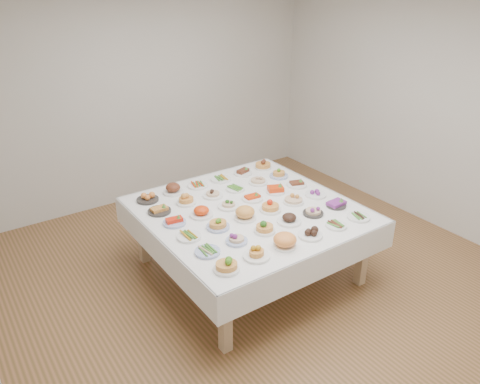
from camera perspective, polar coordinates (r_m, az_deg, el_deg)
room_envelope at (r=4.23m, az=2.52°, el=10.56°), size 5.02×5.02×2.81m
display_table at (r=4.72m, az=1.04°, el=-2.85°), size 2.02×2.02×0.75m
dish_0 at (r=3.75m, az=-1.66°, el=-8.68°), size 0.23×0.23×0.14m
dish_1 at (r=3.91m, az=2.03°, el=-7.33°), size 0.22×0.22×0.12m
dish_2 at (r=4.06m, az=5.50°, el=-5.92°), size 0.20×0.20×0.13m
dish_3 at (r=4.25m, az=8.58°, el=-4.90°), size 0.22×0.22×0.10m
dish_4 at (r=4.45m, az=11.64°, el=-3.96°), size 0.20×0.20×0.05m
dish_5 at (r=4.65m, az=14.25°, el=-2.92°), size 0.22×0.22×0.05m
dish_6 at (r=3.99m, az=-3.99°, el=-7.18°), size 0.22×0.22×0.05m
dish_7 at (r=4.11m, az=-0.42°, el=-5.57°), size 0.19×0.19×0.11m
dish_8 at (r=4.27m, az=3.03°, el=-4.18°), size 0.20×0.19×0.13m
dish_9 at (r=4.44m, az=6.02°, el=-3.14°), size 0.23×0.23×0.12m
dish_10 at (r=4.62m, az=8.93°, el=-2.15°), size 0.20×0.20×0.11m
dish_11 at (r=4.82m, az=11.67°, el=-1.26°), size 0.20×0.20×0.10m
dish_12 at (r=4.21m, az=-6.23°, el=-5.31°), size 0.21×0.21×0.05m
dish_13 at (r=4.33m, az=-2.71°, el=-3.80°), size 0.21×0.21×0.12m
dish_14 at (r=4.48m, az=0.61°, el=-2.54°), size 0.23×0.23×0.14m
dish_15 at (r=4.64m, az=3.73°, el=-1.60°), size 0.21×0.21×0.13m
dish_16 at (r=4.82m, az=6.54°, el=-0.67°), size 0.21×0.21×0.13m
dish_17 at (r=5.01m, az=9.22°, el=-0.07°), size 0.22×0.22×0.09m
dish_18 at (r=4.45m, az=-8.01°, el=-3.44°), size 0.22×0.22×0.09m
dish_19 at (r=4.55m, az=-4.73°, el=-2.36°), size 0.22×0.22×0.11m
dish_20 at (r=4.70m, az=-1.41°, el=-1.37°), size 0.21×0.21×0.11m
dish_21 at (r=4.87m, az=1.52°, el=-0.54°), size 0.22×0.22×0.09m
dish_22 at (r=5.03m, az=4.35°, el=0.36°), size 0.20×0.20×0.10m
dish_23 at (r=5.21m, az=6.93°, el=1.15°), size 0.22×0.22×0.10m
dish_24 at (r=4.67m, az=-9.82°, el=-1.96°), size 0.23×0.23×0.11m
dish_25 at (r=4.80m, az=-6.59°, el=-0.79°), size 0.20×0.20×0.13m
dish_26 at (r=4.93m, az=-3.34°, el=-0.12°), size 0.21×0.21×0.10m
dish_27 at (r=5.08m, az=-0.57°, el=0.46°), size 0.20×0.20×0.05m
dish_28 at (r=5.23m, az=2.22°, el=1.55°), size 0.21×0.21×0.11m
dish_29 at (r=5.41m, az=4.77°, el=2.32°), size 0.21×0.21×0.11m
dish_30 at (r=4.93m, az=-11.22°, el=-0.60°), size 0.22×0.22×0.10m
dish_31 at (r=5.05m, az=-8.16°, el=0.45°), size 0.22×0.22×0.12m
dish_32 at (r=5.18m, az=-5.16°, el=0.84°), size 0.22×0.22×0.05m
dish_33 at (r=5.32m, az=-2.36°, el=1.66°), size 0.23×0.23×0.05m
dish_34 at (r=5.47m, az=0.36°, el=2.48°), size 0.22×0.22×0.09m
dish_35 at (r=5.63m, az=2.83°, el=3.46°), size 0.19×0.19×0.13m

